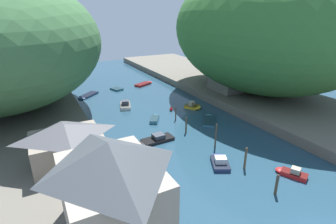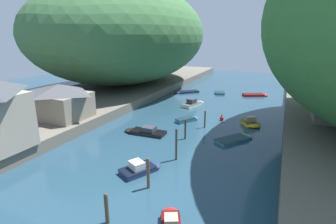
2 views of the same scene
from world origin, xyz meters
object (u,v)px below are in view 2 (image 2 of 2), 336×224
at_px(boathouse_shed, 60,100).
at_px(boat_far_upstream, 141,168).
at_px(boat_near_quay, 256,95).
at_px(boat_far_right_bank, 194,103).
at_px(boat_navy_launch, 251,123).
at_px(channel_buoy_near, 222,118).
at_px(boat_mid_channel, 186,92).
at_px(boat_cabin_cruiser, 188,119).
at_px(boat_open_rowboat, 145,131).
at_px(boat_red_skiff, 236,139).
at_px(boat_yellow_tender, 171,222).
at_px(right_bank_cottage, 332,105).
at_px(boat_moored_right, 220,93).

bearing_deg(boathouse_shed, boat_far_upstream, -21.21).
relative_size(boathouse_shed, boat_near_quay, 1.41).
bearing_deg(boat_near_quay, boat_far_right_bank, -64.07).
height_order(boathouse_shed, boat_navy_launch, boathouse_shed).
relative_size(boat_far_upstream, boat_near_quay, 0.79).
bearing_deg(boat_far_upstream, boat_navy_launch, 94.03).
bearing_deg(channel_buoy_near, boat_mid_channel, 126.30).
xyz_separation_m(boat_navy_launch, boat_near_quay, (-1.59, 21.46, -0.16)).
bearing_deg(boat_far_upstream, channel_buoy_near, 107.27).
distance_m(boat_navy_launch, boat_near_quay, 21.52).
relative_size(boat_cabin_cruiser, channel_buoy_near, 4.05).
xyz_separation_m(boat_near_quay, boat_cabin_cruiser, (-7.95, -23.38, 0.05)).
height_order(boat_open_rowboat, boat_red_skiff, boat_open_rowboat).
height_order(boathouse_shed, boat_cabin_cruiser, boathouse_shed).
bearing_deg(boat_cabin_cruiser, boat_yellow_tender, -40.38).
distance_m(right_bank_cottage, boat_moored_right, 27.14).
height_order(boathouse_shed, boat_mid_channel, boathouse_shed).
distance_m(right_bank_cottage, boat_open_rowboat, 27.06).
xyz_separation_m(boathouse_shed, boat_far_right_bank, (13.86, 19.87, -3.69)).
xyz_separation_m(right_bank_cottage, boat_far_right_bank, (-22.33, 4.60, -3.30)).
xyz_separation_m(boat_moored_right, boat_mid_channel, (-7.59, -2.55, -0.02)).
height_order(boat_open_rowboat, boat_cabin_cruiser, boat_open_rowboat).
relative_size(boat_mid_channel, boat_cabin_cruiser, 1.41).
bearing_deg(boat_near_quay, channel_buoy_near, -36.22).
distance_m(boat_moored_right, boat_far_right_bank, 13.23).
relative_size(boathouse_shed, boat_navy_launch, 2.21).
xyz_separation_m(boat_red_skiff, boat_near_quay, (-0.51, 28.21, 0.06)).
bearing_deg(boat_moored_right, boathouse_shed, -132.86).
xyz_separation_m(boat_far_upstream, channel_buoy_near, (3.66, 19.82, 0.01)).
bearing_deg(boat_open_rowboat, boat_far_right_bank, -7.17).
relative_size(boat_far_upstream, boat_cabin_cruiser, 1.15).
height_order(boat_open_rowboat, boat_moored_right, boat_open_rowboat).
relative_size(boat_open_rowboat, boat_navy_launch, 1.61).
bearing_deg(boat_navy_launch, boat_far_right_bank, -64.01).
relative_size(boat_open_rowboat, boat_cabin_cruiser, 1.51).
relative_size(boat_navy_launch, boat_cabin_cruiser, 0.93).
bearing_deg(boat_mid_channel, boat_moored_right, -114.25).
xyz_separation_m(boat_far_upstream, boat_mid_channel, (-9.04, 37.11, -0.19)).
height_order(boat_red_skiff, boat_far_upstream, boat_far_upstream).
bearing_deg(right_bank_cottage, boat_near_quay, 123.16).
distance_m(boat_near_quay, boat_cabin_cruiser, 24.69).
relative_size(boat_yellow_tender, channel_buoy_near, 3.80).
relative_size(boat_navy_launch, boat_mid_channel, 0.66).
relative_size(boat_open_rowboat, boat_red_skiff, 1.08).
distance_m(boat_navy_launch, boat_cabin_cruiser, 9.72).
height_order(boat_cabin_cruiser, channel_buoy_near, channel_buoy_near).
height_order(right_bank_cottage, boat_far_right_bank, right_bank_cottage).
xyz_separation_m(right_bank_cottage, boat_mid_channel, (-27.89, 15.11, -3.56)).
bearing_deg(boat_open_rowboat, boat_cabin_cruiser, -28.22).
bearing_deg(boat_near_quay, boat_open_rowboat, -48.22).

